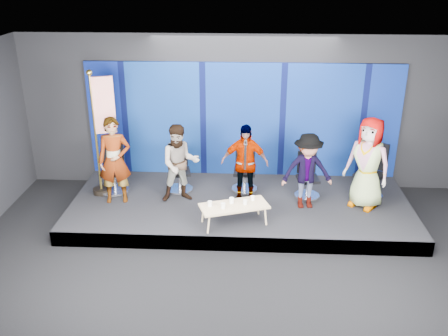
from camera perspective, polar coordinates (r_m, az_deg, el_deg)
The scene contains 21 objects.
ground at distance 8.45m, azimuth 1.48°, elevation -13.18°, with size 10.00×10.00×0.00m, color black.
room_walls at distance 7.29m, azimuth 1.67°, elevation 2.45°, with size 10.02×8.02×3.51m.
riser at distance 10.51m, azimuth 1.88°, elevation -4.47°, with size 7.00×3.00×0.30m, color black.
backdrop at distance 11.30m, azimuth 2.14°, elevation 5.48°, with size 7.00×0.08×2.60m, color #08125E.
chair_a at distance 10.98m, azimuth -12.45°, elevation -0.81°, with size 0.73×0.73×1.11m.
panelist_a at distance 10.31m, azimuth -12.40°, elevation 0.83°, with size 0.66×0.43×1.80m, color black.
chair_b at distance 10.83m, azimuth -5.13°, elevation -0.86°, with size 0.68×0.68×1.01m.
panelist_b at distance 10.18m, azimuth -5.05°, elevation 0.52°, with size 0.80×0.62×1.64m, color black.
chair_c at distance 10.81m, azimuth 2.38°, elevation -0.83°, with size 0.59×0.59×1.02m.
panelist_c at distance 10.15m, azimuth 2.37°, elevation 0.56°, with size 0.97×0.40×1.65m, color black.
chair_d at distance 10.65m, azimuth 9.48°, elevation -1.61°, with size 0.60×0.60×0.96m.
panelist_d at distance 10.01m, azimuth 9.48°, elevation -0.35°, with size 1.01×0.58×1.56m, color black.
chair_e at distance 10.92m, azimuth 16.36°, elevation -1.26°, with size 0.91×0.91×1.16m.
panelist_e at distance 10.25m, azimuth 16.13°, elevation 0.54°, with size 0.92×0.60×1.87m, color black.
coffee_table at distance 9.41m, azimuth 1.17°, elevation -4.43°, with size 1.38×0.93×0.39m.
mug_a at distance 9.34m, azimuth -1.62°, elevation -4.10°, with size 0.08×0.08×0.10m, color white.
mug_b at distance 9.26m, azimuth -0.10°, elevation -4.32°, with size 0.08×0.08×0.10m, color white.
mug_c at distance 9.44m, azimuth 0.87°, elevation -3.74°, with size 0.09×0.09×0.11m, color white.
mug_d at distance 9.41m, azimuth 2.43°, elevation -3.92°, with size 0.08×0.08×0.09m, color white.
mug_e at distance 9.57m, azimuth 3.30°, elevation -3.45°, with size 0.08×0.08×0.09m, color white.
flag_stand at distance 10.55m, azimuth -13.77°, elevation 4.20°, with size 0.61×0.36×2.67m.
Camera 1 is at (0.15, -6.84, 4.97)m, focal length 40.00 mm.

